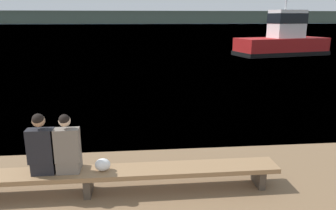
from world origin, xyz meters
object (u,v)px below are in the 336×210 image
(bench_main, at_px, (88,175))
(person_right, at_px, (67,148))
(shopping_bag, at_px, (103,165))
(tugboat_red, at_px, (283,41))
(person_left, at_px, (42,148))

(bench_main, distance_m, person_right, 0.60)
(bench_main, xyz_separation_m, shopping_bag, (0.27, -0.01, 0.19))
(tugboat_red, bearing_deg, person_left, 133.66)
(person_left, distance_m, shopping_bag, 1.06)
(bench_main, xyz_separation_m, person_left, (-0.73, 0.01, 0.53))
(tugboat_red, bearing_deg, bench_main, 135.09)
(shopping_bag, relative_size, tugboat_red, 0.03)
(person_left, bearing_deg, tugboat_red, 56.71)
(person_left, distance_m, person_right, 0.42)
(bench_main, bearing_deg, person_right, 177.78)
(person_right, distance_m, tugboat_red, 24.83)
(person_left, xyz_separation_m, tugboat_red, (13.75, 20.94, 0.25))
(person_right, height_order, tugboat_red, tugboat_red)
(person_left, height_order, shopping_bag, person_left)
(bench_main, xyz_separation_m, tugboat_red, (13.02, 20.96, 0.79))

